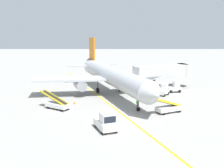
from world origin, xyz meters
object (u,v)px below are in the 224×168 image
baggage_tug_by_cargo_door (175,87)px  safety_cone_nose_right (143,97)px  belt_loader_aft_hold (168,107)px  airliner (111,76)px  pushback_tug (106,122)px  safety_cone_wingtip_left (82,90)px  jet_bridge (167,71)px  ground_crew_marshaller (137,104)px  safety_cone_nose_left (74,103)px  belt_loader_forward_hold (57,104)px  baggage_tug_near_wing (163,90)px

baggage_tug_by_cargo_door → safety_cone_nose_right: (-6.57, -4.86, -0.71)m
belt_loader_aft_hold → safety_cone_nose_right: bearing=106.5°
airliner → pushback_tug: size_ratio=8.48×
baggage_tug_by_cargo_door → safety_cone_wingtip_left: 17.89m
jet_bridge → safety_cone_wingtip_left: (-16.98, -2.28, -3.32)m
safety_cone_wingtip_left → airliner: bearing=-23.3°
pushback_tug → baggage_tug_by_cargo_door: (12.66, 20.61, -0.07)m
belt_loader_aft_hold → ground_crew_marshaller: belt_loader_aft_hold is taller
safety_cone_wingtip_left → safety_cone_nose_left: bearing=-91.1°
jet_bridge → ground_crew_marshaller: bearing=-115.3°
belt_loader_forward_hold → airliner: bearing=51.9°
jet_bridge → pushback_tug: size_ratio=3.15×
baggage_tug_near_wing → jet_bridge: bearing=73.8°
ground_crew_marshaller → safety_cone_nose_right: size_ratio=3.86×
pushback_tug → ground_crew_marshaller: (4.41, 8.46, -0.08)m
jet_bridge → baggage_tug_by_cargo_door: jet_bridge is taller
pushback_tug → baggage_tug_by_cargo_door: 24.19m
jet_bridge → baggage_tug_near_wing: bearing=-106.2°
baggage_tug_by_cargo_door → ground_crew_marshaller: 14.68m
belt_loader_forward_hold → belt_loader_aft_hold: (16.20, -1.93, 0.00)m
safety_cone_nose_left → pushback_tug: bearing=-65.8°
jet_bridge → belt_loader_aft_hold: size_ratio=2.53×
jet_bridge → belt_loader_aft_hold: (-3.15, -16.98, -2.77)m
baggage_tug_by_cargo_door → safety_cone_nose_left: 20.02m
jet_bridge → safety_cone_wingtip_left: bearing=-172.3°
baggage_tug_near_wing → baggage_tug_by_cargo_door: size_ratio=1.07×
jet_bridge → safety_cone_wingtip_left: size_ratio=28.93×
ground_crew_marshaller → safety_cone_wingtip_left: size_ratio=3.86×
safety_cone_wingtip_left → baggage_tug_near_wing: bearing=-14.0°
jet_bridge → safety_cone_nose_right: jet_bridge is taller
airliner → baggage_tug_by_cargo_door: (12.13, 1.25, -2.49)m
baggage_tug_near_wing → belt_loader_forward_hold: 19.74m
pushback_tug → safety_cone_nose_left: pushback_tug is taller
safety_cone_nose_left → belt_loader_forward_hold: bearing=-127.4°
belt_loader_forward_hold → belt_loader_aft_hold: size_ratio=0.97×
safety_cone_nose_right → ground_crew_marshaller: bearing=-103.0°
belt_loader_forward_hold → safety_cone_wingtip_left: size_ratio=11.07×
belt_loader_forward_hold → safety_cone_nose_left: belt_loader_forward_hold is taller
airliner → baggage_tug_near_wing: (9.50, -1.33, -2.49)m
airliner → pushback_tug: 19.52m
baggage_tug_by_cargo_door → safety_cone_nose_right: 8.20m
airliner → ground_crew_marshaller: size_ratio=20.18×
ground_crew_marshaller → safety_cone_nose_left: size_ratio=3.86×
pushback_tug → safety_cone_wingtip_left: pushback_tug is taller
ground_crew_marshaller → safety_cone_wingtip_left: ground_crew_marshaller is taller
airliner → jet_bridge: 12.23m
baggage_tug_by_cargo_door → safety_cone_nose_left: baggage_tug_by_cargo_door is taller
jet_bridge → ground_crew_marshaller: (-7.39, -15.64, -2.63)m
jet_bridge → pushback_tug: bearing=-116.1°
baggage_tug_near_wing → pushback_tug: bearing=-119.1°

